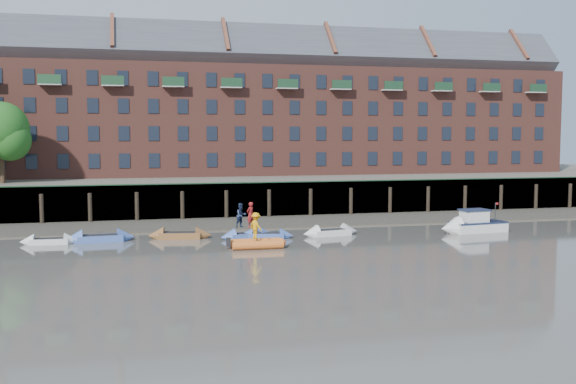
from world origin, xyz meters
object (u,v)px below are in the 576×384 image
object	(u,v)px
rowboat_0	(50,241)
person_rower_a	(250,215)
rowboat_3	(247,236)
motor_launch	(468,225)
rowboat_2	(180,235)
rib_tender	(259,244)
rowboat_4	(266,236)
person_rib_crew	(256,226)
person_rower_b	(241,215)
rowboat_1	(100,238)
rowboat_5	(331,232)

from	to	relation	value
rowboat_0	person_rower_a	size ratio (longest dim) A/B	2.14
rowboat_3	motor_launch	xyz separation A→B (m)	(17.47, -1.04, 0.38)
rowboat_2	motor_launch	xyz separation A→B (m)	(22.32, -2.24, 0.35)
rib_tender	rowboat_4	bearing A→B (deg)	71.80
rowboat_4	person_rib_crew	distance (m)	4.36
rowboat_0	person_rower_b	size ratio (longest dim) A/B	2.22
rowboat_3	person_rower_a	xyz separation A→B (m)	(0.25, 0.08, 1.55)
rib_tender	motor_launch	world-z (taller)	motor_launch
person_rower_b	rowboat_3	bearing A→B (deg)	-48.08
rowboat_4	person_rower_b	size ratio (longest dim) A/B	2.30
rowboat_4	motor_launch	bearing A→B (deg)	7.59
rowboat_4	person_rower_b	xyz separation A→B (m)	(-1.79, 0.45, 1.52)
rowboat_2	person_rower_b	distance (m)	4.79
rib_tender	person_rib_crew	bearing A→B (deg)	169.42
rowboat_1	rowboat_5	world-z (taller)	rowboat_1
rowboat_5	person_rower_b	distance (m)	7.06
rowboat_5	person_rib_crew	bearing A→B (deg)	-157.83
rowboat_1	person_rower_b	world-z (taller)	person_rower_b
rowboat_1	rowboat_4	distance (m)	12.01
rowboat_3	rowboat_4	size ratio (longest dim) A/B	1.02
rowboat_2	rib_tender	size ratio (longest dim) A/B	1.28
rowboat_2	rowboat_3	world-z (taller)	rowboat_2
rowboat_2	person_rib_crew	distance (m)	7.27
rib_tender	person_rib_crew	xyz separation A→B (m)	(-0.18, 0.03, 1.23)
person_rower_b	rowboat_4	bearing A→B (deg)	-41.90
motor_launch	rowboat_3	bearing A→B (deg)	-10.82
person_rower_a	rowboat_3	bearing A→B (deg)	-20.88
rowboat_5	person_rib_crew	xyz separation A→B (m)	(-6.62, -4.19, 1.28)
rib_tender	motor_launch	distance (m)	17.72
person_rower_b	rowboat_2	bearing A→B (deg)	139.09
rowboat_5	person_rower_b	xyz separation A→B (m)	(-6.90, 0.15, 1.49)
person_rower_a	rowboat_1	bearing A→B (deg)	-43.30
rowboat_0	person_rower_b	xyz separation A→B (m)	(13.57, -0.62, 1.52)
rowboat_5	person_rib_crew	distance (m)	7.93
rowboat_2	motor_launch	bearing A→B (deg)	3.19
rowboat_0	person_rower_a	distance (m)	14.36
rowboat_3	motor_launch	bearing A→B (deg)	-15.25
motor_launch	person_rower_b	xyz separation A→B (m)	(-17.89, 1.20, 1.13)
motor_launch	person_rower_b	world-z (taller)	person_rower_b
rowboat_0	motor_launch	world-z (taller)	motor_launch
rowboat_1	motor_launch	world-z (taller)	motor_launch
rowboat_3	person_rib_crew	distance (m)	4.38
rowboat_2	motor_launch	size ratio (longest dim) A/B	0.83
person_rower_b	rowboat_0	bearing A→B (deg)	149.70
person_rib_crew	rowboat_4	bearing A→B (deg)	-45.97
rowboat_0	rowboat_1	xyz separation A→B (m)	(3.42, 0.24, 0.05)
person_rower_a	person_rower_b	bearing A→B (deg)	-44.93
rowboat_2	rowboat_4	distance (m)	6.40
rowboat_0	person_rower_b	world-z (taller)	person_rower_b
rowboat_5	rowboat_1	bearing A→B (deg)	166.43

